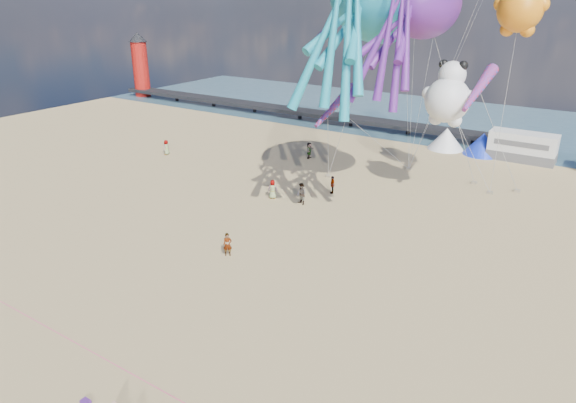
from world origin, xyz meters
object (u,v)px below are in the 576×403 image
object	(u,v)px
standing_person	(228,245)
kite_teddy_orange	(520,9)
cooler_purple	(86,403)
beachgoer_1	(302,194)
motorhome_0	(522,147)
beachgoer_0	(166,147)
tent_blue	(483,144)
sandbag_c	(490,193)
beachgoer_6	(273,189)
windsock_right	(335,106)
beachgoer_3	(332,185)
kite_octopus_purple	(425,4)
sandbag_b	(474,183)
sandbag_e	(409,169)
kite_panda	(447,100)
sandbag_d	(517,191)
tent_white	(446,139)
windsock_mid	(479,89)
lighthouse	(141,69)
beachgoer_4	(309,150)
sandbag_a	(328,176)
windsock_left	(327,31)

from	to	relation	value
standing_person	kite_teddy_orange	size ratio (longest dim) A/B	0.28
cooler_purple	beachgoer_1	bearing A→B (deg)	100.07
motorhome_0	beachgoer_0	bearing A→B (deg)	-149.95
tent_blue	sandbag_c	size ratio (longest dim) A/B	8.00
beachgoer_6	windsock_right	distance (m)	9.09
motorhome_0	beachgoer_3	world-z (taller)	motorhome_0
beachgoer_3	kite_octopus_purple	bearing A→B (deg)	52.98
tent_blue	sandbag_b	size ratio (longest dim) A/B	8.00
windsock_right	sandbag_e	bearing A→B (deg)	69.80
sandbag_c	kite_panda	bearing A→B (deg)	-137.17
sandbag_d	kite_panda	size ratio (longest dim) A/B	0.08
standing_person	sandbag_e	distance (m)	24.19
beachgoer_1	kite_octopus_purple	bearing A→B (deg)	47.75
motorhome_0	tent_white	size ratio (longest dim) A/B	1.65
beachgoer_0	beachgoer_3	distance (m)	20.81
tent_white	sandbag_b	distance (m)	11.71
kite_octopus_purple	kite_teddy_orange	distance (m)	7.95
windsock_mid	sandbag_e	bearing A→B (deg)	146.77
lighthouse	beachgoer_6	xyz separation A→B (m)	(46.33, -27.31, -3.67)
beachgoer_4	sandbag_a	size ratio (longest dim) A/B	3.49
beachgoer_6	windsock_left	xyz separation A→B (m)	(3.55, 2.42, 12.88)
beachgoer_0	kite_octopus_purple	xyz separation A→B (m)	(27.62, -0.25, 14.86)
beachgoer_4	beachgoer_6	xyz separation A→B (m)	(3.39, -11.70, -0.04)
motorhome_0	sandbag_e	size ratio (longest dim) A/B	13.20
sandbag_c	windsock_right	size ratio (longest dim) A/B	0.09
kite_panda	windsock_right	xyz separation A→B (m)	(-9.12, -2.08, -1.14)
lighthouse	beachgoer_3	distance (m)	55.32
beachgoer_0	beachgoer_6	world-z (taller)	beachgoer_6
kite_octopus_purple	sandbag_d	bearing A→B (deg)	60.04
sandbag_b	windsock_right	bearing A→B (deg)	-146.17
beachgoer_6	sandbag_b	bearing A→B (deg)	-163.59
lighthouse	sandbag_a	bearing A→B (deg)	-22.62
sandbag_b	kite_panda	world-z (taller)	kite_panda
beachgoer_6	sandbag_a	xyz separation A→B (m)	(1.31, 7.46, -0.72)
beachgoer_0	kite_panda	bearing A→B (deg)	90.99
tent_white	beachgoer_6	world-z (taller)	tent_white
kite_octopus_purple	windsock_right	distance (m)	11.68
sandbag_d	windsock_mid	xyz separation A→B (m)	(-3.33, -5.04, 9.39)
sandbag_d	windsock_left	world-z (taller)	windsock_left
standing_person	sandbag_d	bearing A→B (deg)	25.22
beachgoer_6	kite_octopus_purple	distance (m)	18.62
tent_white	windsock_mid	size ratio (longest dim) A/B	0.69
standing_person	sandbag_c	distance (m)	24.66
tent_white	windsock_right	xyz separation A→B (m)	(-5.10, -17.43, 6.07)
beachgoer_1	beachgoer_4	world-z (taller)	beachgoer_1
beachgoer_6	sandbag_e	world-z (taller)	beachgoer_6
beachgoer_4	kite_teddy_orange	bearing A→B (deg)	-107.77
beachgoer_0	lighthouse	bearing A→B (deg)	-134.42
tent_blue	sandbag_d	distance (m)	11.61
standing_person	kite_panda	xyz separation A→B (m)	(8.27, 18.15, 7.61)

